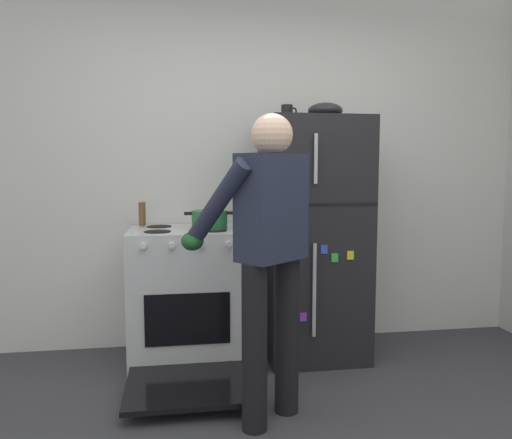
# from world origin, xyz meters

# --- Properties ---
(kitchen_wall_back) EXTENTS (6.00, 0.10, 2.70)m
(kitchen_wall_back) POSITION_xyz_m (0.00, 1.95, 1.35)
(kitchen_wall_back) COLOR silver
(kitchen_wall_back) RESTS_ON ground
(refrigerator) EXTENTS (0.68, 0.72, 1.67)m
(refrigerator) POSITION_xyz_m (0.44, 1.57, 0.84)
(refrigerator) COLOR black
(refrigerator) RESTS_ON ground
(stove_range) EXTENTS (0.76, 1.23, 0.92)m
(stove_range) POSITION_xyz_m (-0.45, 1.55, 0.45)
(stove_range) COLOR silver
(stove_range) RESTS_ON ground
(person_cook) EXTENTS (0.67, 0.70, 1.60)m
(person_cook) POSITION_xyz_m (-0.06, 0.68, 0.95)
(person_cook) COLOR black
(person_cook) RESTS_ON ground
(red_pot) EXTENTS (0.34, 0.24, 0.12)m
(red_pot) POSITION_xyz_m (-0.29, 1.52, 0.99)
(red_pot) COLOR #236638
(red_pot) RESTS_ON stove_range
(coffee_mug) EXTENTS (0.11, 0.08, 0.10)m
(coffee_mug) POSITION_xyz_m (0.26, 1.62, 1.72)
(coffee_mug) COLOR black
(coffee_mug) RESTS_ON refrigerator
(pepper_mill) EXTENTS (0.05, 0.05, 0.17)m
(pepper_mill) POSITION_xyz_m (-0.75, 1.77, 1.01)
(pepper_mill) COLOR brown
(pepper_mill) RESTS_ON stove_range
(mixing_bowl) EXTENTS (0.24, 0.24, 0.11)m
(mixing_bowl) POSITION_xyz_m (0.52, 1.57, 1.72)
(mixing_bowl) COLOR black
(mixing_bowl) RESTS_ON refrigerator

